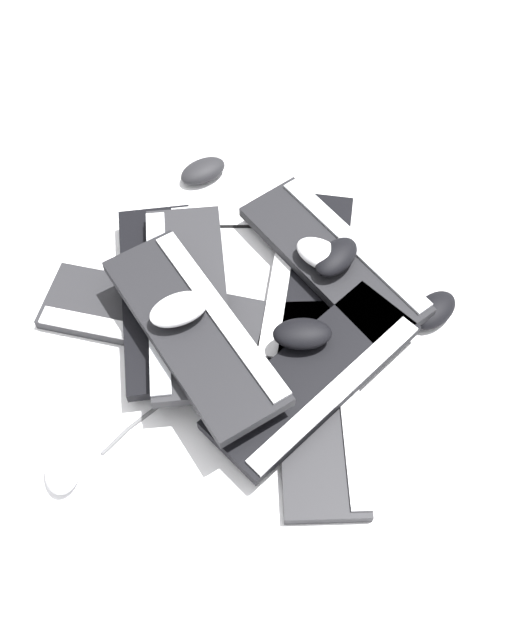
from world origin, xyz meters
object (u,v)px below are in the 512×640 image
at_px(keyboard_1, 307,276).
at_px(mouse_7, 179,309).
at_px(keyboard_4, 162,295).
at_px(keyboard_0, 320,403).
at_px(mouse_1, 302,334).
at_px(keyboard_3, 334,259).
at_px(mouse_2, 434,310).
at_px(keyboard_5, 186,299).
at_px(keyboard_6, 314,377).
at_px(keyboard_2, 152,316).
at_px(mouse_6, 151,241).
at_px(mouse_3, 203,171).
at_px(keyboard_7, 195,329).
at_px(mouse_5, 64,465).
at_px(mouse_4, 321,254).
at_px(mouse_0, 336,257).

distance_m(keyboard_1, mouse_7, 0.32).
relative_size(keyboard_4, mouse_7, 4.16).
distance_m(keyboard_0, mouse_1, 0.13).
bearing_deg(keyboard_3, mouse_2, 23.70).
bearing_deg(keyboard_5, keyboard_6, 20.95).
distance_m(keyboard_2, keyboard_5, 0.09).
bearing_deg(keyboard_0, mouse_6, -174.59).
bearing_deg(mouse_7, keyboard_2, -69.52).
distance_m(keyboard_0, keyboard_3, 0.32).
bearing_deg(mouse_3, keyboard_7, 57.89).
bearing_deg(mouse_5, keyboard_1, -48.49).
distance_m(keyboard_4, mouse_4, 0.33).
height_order(keyboard_2, mouse_2, mouse_2).
bearing_deg(keyboard_6, mouse_5, -106.92).
height_order(keyboard_1, keyboard_6, keyboard_6).
bearing_deg(keyboard_4, keyboard_2, -71.82).
relative_size(keyboard_1, keyboard_2, 0.97).
xyz_separation_m(mouse_2, mouse_4, (-0.21, -0.12, 0.06)).
bearing_deg(mouse_4, keyboard_1, -131.21).
bearing_deg(keyboard_3, mouse_3, -170.70).
bearing_deg(mouse_2, keyboard_7, 146.88).
xyz_separation_m(keyboard_6, mouse_0, (-0.17, 0.19, 0.04)).
bearing_deg(mouse_7, mouse_0, -176.37).
height_order(keyboard_4, mouse_4, mouse_4).
xyz_separation_m(keyboard_1, keyboard_5, (-0.07, -0.25, 0.06)).
bearing_deg(mouse_6, keyboard_1, 31.18).
bearing_deg(mouse_1, keyboard_1, -98.48).
bearing_deg(keyboard_4, mouse_2, 51.02).
xyz_separation_m(mouse_0, mouse_7, (-0.05, -0.34, 0.06)).
xyz_separation_m(keyboard_4, mouse_0, (0.15, 0.32, 0.04)).
distance_m(keyboard_1, keyboard_5, 0.26).
relative_size(mouse_6, mouse_7, 1.00).
bearing_deg(keyboard_3, keyboard_4, -112.20).
bearing_deg(keyboard_6, mouse_7, -145.99).
bearing_deg(keyboard_1, keyboard_4, -113.73).
relative_size(keyboard_1, mouse_7, 3.81).
distance_m(keyboard_6, mouse_1, 0.08).
relative_size(keyboard_4, keyboard_5, 1.01).
xyz_separation_m(keyboard_7, mouse_5, (0.05, -0.32, -0.08)).
bearing_deg(mouse_4, keyboard_6, -60.12).
bearing_deg(mouse_5, keyboard_2, -23.96).
xyz_separation_m(keyboard_5, mouse_7, (0.05, -0.04, 0.07)).
bearing_deg(mouse_5, keyboard_3, -50.30).
relative_size(keyboard_4, keyboard_6, 1.00).
bearing_deg(mouse_2, mouse_1, 154.00).
relative_size(keyboard_5, mouse_7, 4.13).
distance_m(mouse_2, mouse_5, 0.76).
height_order(keyboard_0, mouse_4, mouse_4).
height_order(mouse_2, mouse_5, same).
distance_m(keyboard_0, keyboard_4, 0.38).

